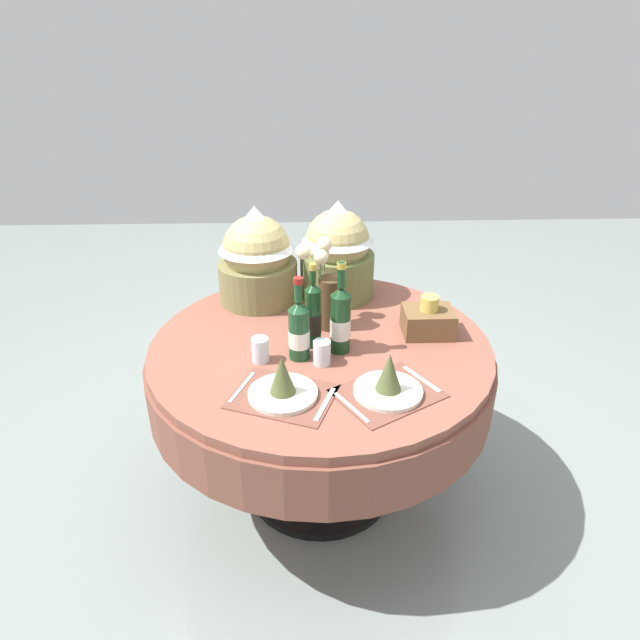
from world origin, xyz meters
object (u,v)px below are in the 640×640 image
object	(u,v)px
tumbler_near_left	(322,353)
gift_tub_back_centre	(337,248)
place_setting_right	(388,382)
wine_bottle_centre	(340,319)
wine_bottle_left	(299,330)
wine_bottle_right	(313,315)
place_setting_left	(283,385)
flower_vase	(326,286)
tumbler_near_right	(260,350)
woven_basket_side_right	(428,320)
dining_table	(320,372)
gift_tub_back_left	(257,253)

from	to	relation	value
tumbler_near_left	gift_tub_back_centre	bearing A→B (deg)	81.27
place_setting_right	wine_bottle_centre	size ratio (longest dim) A/B	1.15
wine_bottle_left	wine_bottle_right	bearing A→B (deg)	58.38
place_setting_left	flower_vase	distance (m)	0.56
tumbler_near_right	woven_basket_side_right	size ratio (longest dim) A/B	0.48
dining_table	gift_tub_back_left	distance (m)	0.62
wine_bottle_left	wine_bottle_right	distance (m)	0.11
wine_bottle_centre	tumbler_near_right	xyz separation A→B (m)	(-0.31, -0.07, -0.09)
tumbler_near_right	woven_basket_side_right	xyz separation A→B (m)	(0.68, 0.19, 0.01)
dining_table	gift_tub_back_left	xyz separation A→B (m)	(-0.27, 0.40, 0.38)
place_setting_left	dining_table	bearing A→B (deg)	69.18
dining_table	gift_tub_back_centre	world-z (taller)	gift_tub_back_centre
place_setting_right	flower_vase	xyz separation A→B (m)	(-0.19, 0.51, 0.13)
flower_vase	dining_table	bearing A→B (deg)	-102.08
place_setting_left	gift_tub_back_left	xyz separation A→B (m)	(-0.13, 0.78, 0.18)
gift_tub_back_centre	wine_bottle_right	bearing A→B (deg)	-104.63
flower_vase	tumbler_near_right	distance (m)	0.40
wine_bottle_right	wine_bottle_centre	bearing A→B (deg)	-22.68
tumbler_near_right	flower_vase	bearing A→B (deg)	46.62
wine_bottle_centre	tumbler_near_left	size ratio (longest dim) A/B	3.89
wine_bottle_left	gift_tub_back_left	xyz separation A→B (m)	(-0.19, 0.52, 0.11)
wine_bottle_centre	gift_tub_back_left	size ratio (longest dim) A/B	0.83
tumbler_near_right	gift_tub_back_left	world-z (taller)	gift_tub_back_left
flower_vase	place_setting_right	bearing A→B (deg)	-69.47
place_setting_right	wine_bottle_left	size ratio (longest dim) A/B	1.28
flower_vase	tumbler_near_right	xyz separation A→B (m)	(-0.26, -0.28, -0.13)
dining_table	woven_basket_side_right	size ratio (longest dim) A/B	6.93
tumbler_near_right	gift_tub_back_left	xyz separation A→B (m)	(-0.04, 0.54, 0.18)
place_setting_right	wine_bottle_left	bearing A→B (deg)	140.38
wine_bottle_right	tumbler_near_left	distance (m)	0.17
place_setting_left	tumbler_near_left	world-z (taller)	place_setting_left
tumbler_near_left	place_setting_left	bearing A→B (deg)	-124.47
wine_bottle_centre	gift_tub_back_left	world-z (taller)	gift_tub_back_left
wine_bottle_left	wine_bottle_centre	size ratio (longest dim) A/B	0.90
wine_bottle_left	tumbler_near_right	xyz separation A→B (m)	(-0.15, -0.02, -0.07)
wine_bottle_left	woven_basket_side_right	distance (m)	0.56
wine_bottle_left	wine_bottle_centre	bearing A→B (deg)	16.32
gift_tub_back_left	tumbler_near_right	bearing A→B (deg)	-85.90
dining_table	wine_bottle_centre	distance (m)	0.30
wine_bottle_right	dining_table	bearing A→B (deg)	44.32
gift_tub_back_left	wine_bottle_left	bearing A→B (deg)	-70.38
wine_bottle_right	tumbler_near_right	world-z (taller)	wine_bottle_right
place_setting_left	wine_bottle_left	world-z (taller)	wine_bottle_left
place_setting_right	wine_bottle_left	xyz separation A→B (m)	(-0.30, 0.25, 0.07)
place_setting_left	tumbler_near_right	xyz separation A→B (m)	(-0.09, 0.23, 0.00)
wine_bottle_centre	tumbler_near_left	distance (m)	0.15
place_setting_left	flower_vase	xyz separation A→B (m)	(0.17, 0.51, 0.13)
place_setting_right	flower_vase	world-z (taller)	flower_vase
wine_bottle_centre	wine_bottle_left	bearing A→B (deg)	-163.68
gift_tub_back_left	woven_basket_side_right	world-z (taller)	gift_tub_back_left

